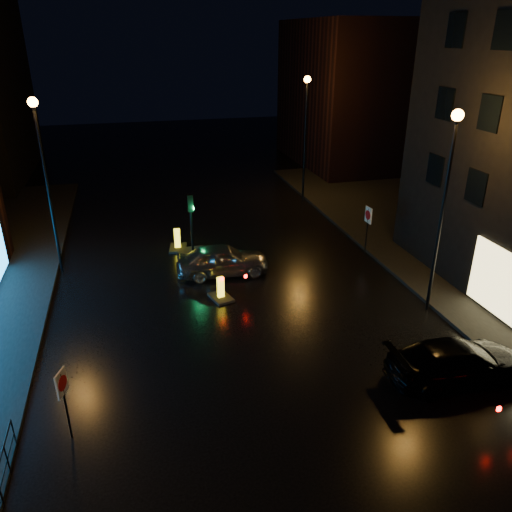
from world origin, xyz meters
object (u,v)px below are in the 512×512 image
at_px(silver_hatchback, 222,260).
at_px(road_sign_left, 63,389).
at_px(dark_sedan, 458,362).
at_px(road_sign_right, 368,219).
at_px(traffic_signal, 193,248).
at_px(bollard_far, 178,245).
at_px(bollard_near, 221,294).

height_order(silver_hatchback, road_sign_left, road_sign_left).
xyz_separation_m(dark_sedan, road_sign_right, (1.83, 10.70, 1.23)).
distance_m(traffic_signal, bollard_far, 1.48).
bearing_deg(bollard_far, bollard_near, -68.40).
distance_m(dark_sedan, bollard_near, 10.18).
distance_m(silver_hatchback, bollard_near, 2.58).
bearing_deg(traffic_signal, silver_hatchback, -64.58).
relative_size(road_sign_left, road_sign_right, 0.91).
bearing_deg(bollard_far, silver_hatchback, -53.73).
distance_m(silver_hatchback, bollard_far, 4.14).
distance_m(traffic_signal, road_sign_right, 9.38).
bearing_deg(road_sign_left, silver_hatchback, 77.13).
bearing_deg(bollard_near, road_sign_left, -144.95).
xyz_separation_m(bollard_near, road_sign_right, (8.53, 3.06, 1.71)).
xyz_separation_m(traffic_signal, dark_sedan, (7.27, -12.49, 0.21)).
bearing_deg(bollard_far, dark_sedan, -49.75).
distance_m(traffic_signal, bollard_near, 4.89).
xyz_separation_m(traffic_signal, road_sign_left, (-5.30, -12.01, 1.26)).
relative_size(bollard_near, road_sign_right, 0.53).
bearing_deg(silver_hatchback, road_sign_right, -83.05).
xyz_separation_m(traffic_signal, bollard_near, (0.56, -4.85, -0.27)).
bearing_deg(bollard_far, road_sign_left, -98.84).
xyz_separation_m(silver_hatchback, road_sign_right, (7.96, 0.60, 1.18)).
bearing_deg(bollard_near, road_sign_right, 4.08).
relative_size(traffic_signal, bollard_near, 2.50).
bearing_deg(silver_hatchback, traffic_signal, 28.04).
bearing_deg(bollard_near, bollard_far, 85.58).
height_order(traffic_signal, road_sign_left, traffic_signal).
bearing_deg(road_sign_right, silver_hatchback, 2.01).
relative_size(dark_sedan, bollard_near, 3.56).
bearing_deg(road_sign_left, bollard_far, 91.70).
bearing_deg(road_sign_right, bollard_far, -19.91).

